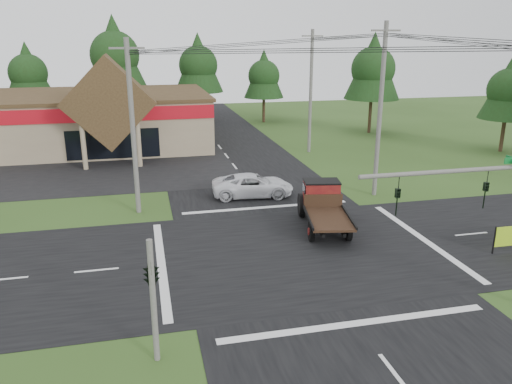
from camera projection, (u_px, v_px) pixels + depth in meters
name	position (u px, v px, depth m)	size (l,w,h in m)	color
ground	(300.00, 251.00, 25.57)	(120.00, 120.00, 0.00)	#2C4719
road_ns	(300.00, 251.00, 25.57)	(12.00, 120.00, 0.02)	black
road_ew	(300.00, 251.00, 25.57)	(120.00, 12.00, 0.02)	black
parking_apron	(62.00, 173.00, 40.22)	(28.00, 14.00, 0.02)	black
cvs_building	(55.00, 120.00, 48.86)	(30.40, 18.20, 9.19)	gray
traffic_signal_corner	(151.00, 263.00, 16.10)	(0.53, 2.48, 4.40)	#595651
utility_pole_nw	(133.00, 127.00, 29.69)	(2.00, 0.30, 10.50)	#595651
utility_pole_ne	(380.00, 110.00, 33.00)	(2.00, 0.30, 11.50)	#595651
utility_pole_n	(311.00, 91.00, 46.06)	(2.00, 0.30, 11.20)	#595651
tree_row_b	(28.00, 71.00, 58.33)	(5.60, 5.60, 10.10)	#332316
tree_row_c	(114.00, 53.00, 58.97)	(7.28, 7.28, 13.13)	#332316
tree_row_d	(198.00, 63.00, 62.45)	(6.16, 6.16, 11.11)	#332316
tree_row_e	(264.00, 74.00, 62.72)	(5.04, 5.04, 9.09)	#332316
tree_side_ne	(373.00, 67.00, 55.18)	(6.16, 6.16, 11.11)	#332316
tree_side_e_near	(510.00, 88.00, 46.14)	(5.04, 5.04, 9.09)	#332316
antique_flatbed_truck	(325.00, 207.00, 28.21)	(2.33, 6.11, 2.56)	#540C11
white_pickup	(253.00, 185.00, 34.22)	(2.56, 5.56, 1.54)	white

